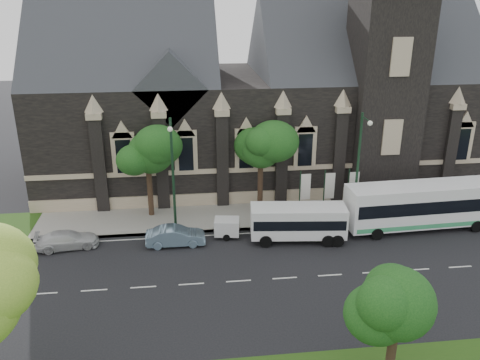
{
  "coord_description": "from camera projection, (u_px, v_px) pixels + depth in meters",
  "views": [
    {
      "loc": [
        -3.02,
        -26.83,
        17.33
      ],
      "look_at": [
        0.79,
        6.0,
        4.59
      ],
      "focal_mm": 36.86,
      "sensor_mm": 36.0,
      "label": 1
    }
  ],
  "objects": [
    {
      "name": "banner_flag_center",
      "position": [
        328.0,
        188.0,
        39.8
      ],
      "size": [
        0.9,
        0.1,
        4.0
      ],
      "color": "#16321E",
      "rests_on": "ground"
    },
    {
      "name": "ground",
      "position": [
        239.0,
        281.0,
        31.42
      ],
      "size": [
        160.0,
        160.0,
        0.0
      ],
      "primitive_type": "plane",
      "color": "black",
      "rests_on": "ground"
    },
    {
      "name": "banner_flag_left",
      "position": [
        303.0,
        189.0,
        39.59
      ],
      "size": [
        0.9,
        0.1,
        4.0
      ],
      "color": "#16321E",
      "rests_on": "ground"
    },
    {
      "name": "tree_park_east",
      "position": [
        400.0,
        298.0,
        21.79
      ],
      "size": [
        3.4,
        3.4,
        6.28
      ],
      "color": "black",
      "rests_on": "ground"
    },
    {
      "name": "tour_coach",
      "position": [
        426.0,
        205.0,
        37.81
      ],
      "size": [
        12.5,
        3.33,
        3.62
      ],
      "rotation": [
        0.0,
        0.0,
        0.05
      ],
      "color": "white",
      "rests_on": "ground"
    },
    {
      "name": "box_trailer",
      "position": [
        227.0,
        227.0,
        36.85
      ],
      "size": [
        2.72,
        1.61,
        1.42
      ],
      "rotation": [
        0.0,
        0.0,
        -0.14
      ],
      "color": "silver",
      "rests_on": "ground"
    },
    {
      "name": "banner_flag_right",
      "position": [
        352.0,
        187.0,
        40.02
      ],
      "size": [
        0.9,
        0.1,
        4.0
      ],
      "color": "#16321E",
      "rests_on": "ground"
    },
    {
      "name": "street_lamp_near",
      "position": [
        359.0,
        163.0,
        37.24
      ],
      "size": [
        0.36,
        1.88,
        9.0
      ],
      "color": "#16321E",
      "rests_on": "ground"
    },
    {
      "name": "street_lamp_mid",
      "position": [
        173.0,
        171.0,
        35.73
      ],
      "size": [
        0.36,
        1.88,
        9.0
      ],
      "color": "#16321E",
      "rests_on": "ground"
    },
    {
      "name": "sidewalk",
      "position": [
        225.0,
        217.0,
        40.2
      ],
      "size": [
        80.0,
        5.0,
        0.15
      ],
      "primitive_type": "cube",
      "color": "gray",
      "rests_on": "ground"
    },
    {
      "name": "shuttle_bus",
      "position": [
        298.0,
        221.0,
        36.09
      ],
      "size": [
        7.11,
        3.06,
        2.67
      ],
      "rotation": [
        0.0,
        0.0,
        -0.1
      ],
      "color": "white",
      "rests_on": "ground"
    },
    {
      "name": "car_far_white",
      "position": [
        67.0,
        240.0,
        35.31
      ],
      "size": [
        4.54,
        2.33,
        1.26
      ],
      "primitive_type": "imported",
      "rotation": [
        0.0,
        0.0,
        1.7
      ],
      "color": "silver",
      "rests_on": "ground"
    },
    {
      "name": "tree_walk_right",
      "position": [
        263.0,
        144.0,
        39.61
      ],
      "size": [
        4.08,
        4.08,
        7.8
      ],
      "color": "black",
      "rests_on": "ground"
    },
    {
      "name": "sedan",
      "position": [
        175.0,
        236.0,
        35.68
      ],
      "size": [
        4.28,
        1.51,
        1.41
      ],
      "primitive_type": "imported",
      "rotation": [
        0.0,
        0.0,
        1.58
      ],
      "color": "#7492A8",
      "rests_on": "ground"
    },
    {
      "name": "tree_walk_left",
      "position": [
        150.0,
        149.0,
        38.66
      ],
      "size": [
        3.91,
        3.91,
        7.64
      ],
      "color": "black",
      "rests_on": "ground"
    },
    {
      "name": "museum",
      "position": [
        270.0,
        95.0,
        46.44
      ],
      "size": [
        40.0,
        17.7,
        29.9
      ],
      "color": "black",
      "rests_on": "ground"
    }
  ]
}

